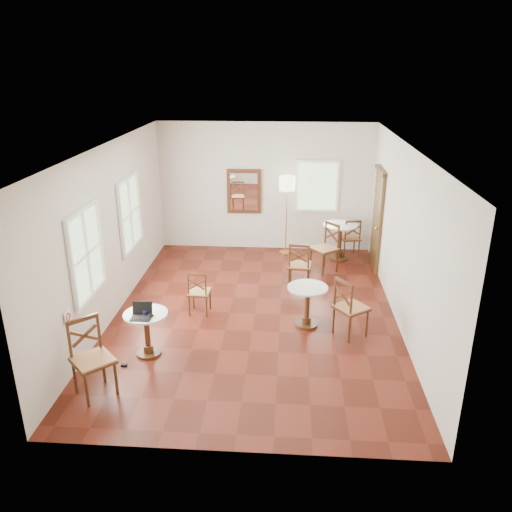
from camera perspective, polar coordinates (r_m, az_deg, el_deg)
The scene contains 17 objects.
ground at distance 9.30m, azimuth -0.13°, elevation -6.43°, with size 7.00×7.00×0.00m, color #52180E.
room_shell at distance 8.86m, azimuth -0.40°, elevation 5.32°, with size 5.02×7.02×3.01m.
cafe_table_near at distance 8.07m, azimuth -12.08°, elevation -7.96°, with size 0.67×0.67×0.71m.
cafe_table_mid at distance 8.76m, azimuth 5.73°, elevation -5.09°, with size 0.69×0.69×0.72m.
cafe_table_back at distance 11.77m, azimuth 9.32°, elevation 2.03°, with size 0.78×0.78×0.83m.
chair_near_a at distance 9.20m, azimuth -6.37°, elevation -4.02°, with size 0.40×0.40×0.83m.
chair_near_b at distance 7.33m, azimuth -17.83°, elevation -10.82°, with size 0.71×0.71×1.09m.
chair_mid_a at distance 10.16m, azimuth 4.84°, elevation -1.02°, with size 0.49×0.49×0.98m.
chair_mid_b at distance 8.52m, azimuth 10.43°, elevation -5.65°, with size 0.66×0.66×1.02m.
chair_back_a at distance 11.99m, azimuth 10.48°, elevation 2.02°, with size 0.49×0.49×0.91m.
chair_back_b at distance 11.04m, azimuth 7.74°, elevation 0.91°, with size 0.69×0.69×1.06m.
floor_lamp at distance 11.70m, azimuth 3.47°, elevation 7.51°, with size 0.36×0.36×1.84m.
laptop at distance 7.83m, azimuth -12.64°, elevation -6.30°, with size 0.30×0.26×0.21m.
mouse at distance 7.83m, azimuth -11.66°, elevation -6.48°, with size 0.10×0.06×0.04m, color black.
navy_mug at distance 7.86m, azimuth -12.24°, elevation -6.26°, with size 0.10×0.06×0.08m.
water_glass at distance 7.93m, azimuth -12.35°, elevation -5.96°, with size 0.06×0.06×0.09m, color white.
power_adapter at distance 8.07m, azimuth -14.50°, elevation -11.69°, with size 0.09×0.05×0.04m, color black.
Camera 1 is at (0.58, -8.23, 4.29)m, focal length 35.86 mm.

